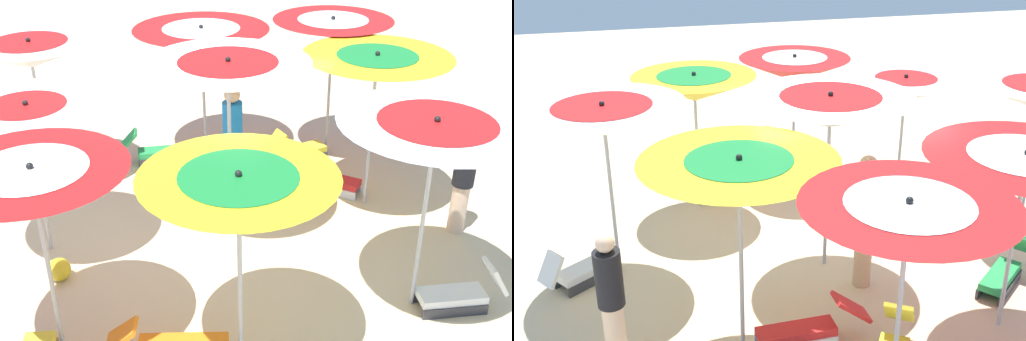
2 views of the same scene
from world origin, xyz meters
TOP-DOWN VIEW (x-y plane):
  - ground at (0.00, 0.00)m, footprint 34.91×34.91m
  - beach_umbrella_0 at (3.15, -0.42)m, footprint 2.00×2.00m
  - beach_umbrella_1 at (2.12, 1.49)m, footprint 2.28×2.28m
  - beach_umbrella_2 at (-0.01, 3.20)m, footprint 1.93×1.93m
  - beach_umbrella_3 at (1.75, -1.66)m, footprint 2.13×2.13m
  - beach_umbrella_4 at (0.23, -0.14)m, footprint 2.20×2.20m
  - beach_umbrella_5 at (-1.49, 1.76)m, footprint 1.97×1.97m
  - beach_umbrella_6 at (-0.28, -2.99)m, footprint 2.14×2.14m
  - beach_umbrella_7 at (-2.04, -1.59)m, footprint 1.97×1.97m
  - beach_umbrella_8 at (-2.84, 0.29)m, footprint 1.94×1.94m
  - lounger_0 at (2.53, -0.13)m, footprint 1.18×0.93m
  - lounger_1 at (1.87, -0.92)m, footprint 0.34×1.38m
  - lounger_2 at (1.35, 2.02)m, footprint 1.02×1.16m
  - lounger_4 at (-0.09, -3.50)m, footprint 0.89×1.05m
  - beachgoer_0 at (0.86, 0.18)m, footprint 0.30×0.30m
  - beachgoer_1 at (1.63, -3.09)m, footprint 0.30×0.30m
  - beach_ball at (-1.96, 1.15)m, footprint 0.30×0.30m

SIDE VIEW (x-z plane):
  - ground at x=0.00m, z-range -0.04..0.00m
  - beach_ball at x=-1.96m, z-range 0.00..0.30m
  - lounger_1 at x=1.87m, z-range -0.09..0.49m
  - lounger_4 at x=-0.09m, z-range -0.11..0.52m
  - lounger_2 at x=1.35m, z-range -0.11..0.52m
  - lounger_0 at x=2.53m, z-range -0.11..0.54m
  - beachgoer_1 at x=1.63m, z-range 0.03..1.66m
  - beachgoer_0 at x=0.86m, z-range 0.06..1.94m
  - beach_umbrella_5 at x=-1.49m, z-range 0.86..3.07m
  - beach_umbrella_8 at x=-2.84m, z-range 0.89..3.20m
  - beach_umbrella_1 at x=2.12m, z-range 0.90..3.22m
  - beach_umbrella_7 at x=-2.04m, z-range 0.91..3.23m
  - beach_umbrella_2 at x=-0.01m, z-range 0.96..3.37m
  - beach_umbrella_3 at x=1.75m, z-range 0.98..3.43m
  - beach_umbrella_6 at x=-0.28m, z-range 1.00..3.49m
  - beach_umbrella_0 at x=3.15m, z-range 1.03..3.50m
  - beach_umbrella_4 at x=0.23m, z-range 1.02..3.58m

